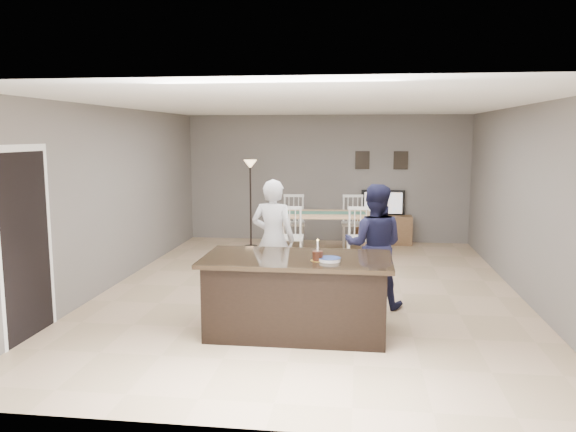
# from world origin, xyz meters

# --- Properties ---
(floor) EXTENTS (8.00, 8.00, 0.00)m
(floor) POSITION_xyz_m (0.00, 0.00, 0.00)
(floor) COLOR tan
(floor) RESTS_ON ground
(room_shell) EXTENTS (8.00, 8.00, 8.00)m
(room_shell) POSITION_xyz_m (0.00, 0.00, 1.68)
(room_shell) COLOR slate
(room_shell) RESTS_ON floor
(kitchen_island) EXTENTS (2.15, 1.10, 0.90)m
(kitchen_island) POSITION_xyz_m (0.00, -1.80, 0.45)
(kitchen_island) COLOR black
(kitchen_island) RESTS_ON floor
(tv_console) EXTENTS (1.20, 0.40, 0.60)m
(tv_console) POSITION_xyz_m (1.20, 3.77, 0.30)
(tv_console) COLOR brown
(tv_console) RESTS_ON floor
(television) EXTENTS (0.91, 0.12, 0.53)m
(television) POSITION_xyz_m (1.20, 3.84, 0.86)
(television) COLOR black
(television) RESTS_ON tv_console
(tv_screen_glow) EXTENTS (0.78, 0.00, 0.78)m
(tv_screen_glow) POSITION_xyz_m (1.20, 3.76, 0.87)
(tv_screen_glow) COLOR orange
(tv_screen_glow) RESTS_ON tv_console
(picture_frames) EXTENTS (1.10, 0.02, 0.38)m
(picture_frames) POSITION_xyz_m (1.15, 3.98, 1.75)
(picture_frames) COLOR black
(picture_frames) RESTS_ON room_shell
(doorway) EXTENTS (0.00, 2.10, 2.65)m
(doorway) POSITION_xyz_m (-2.99, -2.30, 1.26)
(doorway) COLOR black
(doorway) RESTS_ON floor
(woman) EXTENTS (0.66, 0.48, 1.68)m
(woman) POSITION_xyz_m (-0.48, -0.45, 0.84)
(woman) COLOR silver
(woman) RESTS_ON floor
(man) EXTENTS (0.87, 0.71, 1.65)m
(man) POSITION_xyz_m (0.90, -0.63, 0.82)
(man) COLOR #171732
(man) RESTS_ON floor
(birthday_cake) EXTENTS (0.16, 0.16, 0.24)m
(birthday_cake) POSITION_xyz_m (0.25, -1.96, 0.96)
(birthday_cake) COLOR gold
(birthday_cake) RESTS_ON kitchen_island
(plate_stack) EXTENTS (0.25, 0.25, 0.04)m
(plate_stack) POSITION_xyz_m (0.38, -1.97, 0.92)
(plate_stack) COLOR white
(plate_stack) RESTS_ON kitchen_island
(dining_table) EXTENTS (1.83, 2.11, 1.07)m
(dining_table) POSITION_xyz_m (0.05, 2.40, 0.68)
(dining_table) COLOR tan
(dining_table) RESTS_ON floor
(floor_lamp) EXTENTS (0.27, 0.27, 1.78)m
(floor_lamp) POSITION_xyz_m (-1.49, 3.06, 1.38)
(floor_lamp) COLOR black
(floor_lamp) RESTS_ON floor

